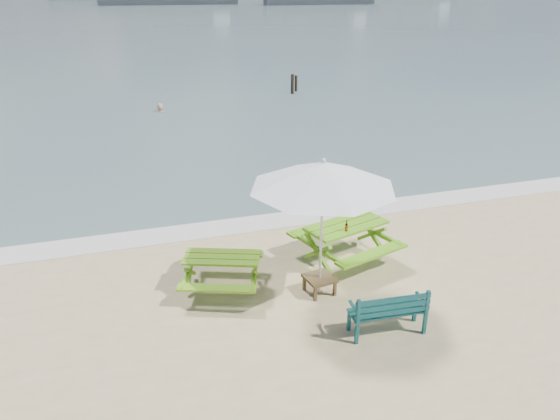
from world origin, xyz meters
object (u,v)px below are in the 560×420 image
object	(u,v)px
side_table	(319,284)
beer_bottle	(346,227)
picnic_table_left	(223,273)
swimmer	(161,122)
park_bench	(387,319)
picnic_table_right	(346,243)
patio_umbrella	(323,175)

from	to	relation	value
side_table	beer_bottle	size ratio (longest dim) A/B	2.53
picnic_table_left	beer_bottle	xyz separation A→B (m)	(2.57, 0.06, 0.57)
swimmer	side_table	bearing A→B (deg)	-85.52
park_bench	beer_bottle	size ratio (longest dim) A/B	5.60
park_bench	swimmer	size ratio (longest dim) A/B	0.79
picnic_table_left	beer_bottle	world-z (taller)	beer_bottle
picnic_table_left	picnic_table_right	bearing A→B (deg)	7.28
picnic_table_right	side_table	size ratio (longest dim) A/B	3.87
picnic_table_right	park_bench	bearing A→B (deg)	-98.25
side_table	beer_bottle	bearing A→B (deg)	42.33
beer_bottle	swimmer	world-z (taller)	beer_bottle
picnic_table_right	beer_bottle	xyz separation A→B (m)	(-0.14, -0.29, 0.50)
picnic_table_right	patio_umbrella	world-z (taller)	patio_umbrella
park_bench	picnic_table_right	bearing A→B (deg)	81.75
picnic_table_right	swimmer	xyz separation A→B (m)	(-2.27, 15.10, -0.88)
patio_umbrella	beer_bottle	bearing A→B (deg)	42.33
picnic_table_left	picnic_table_right	world-z (taller)	picnic_table_right
side_table	patio_umbrella	world-z (taller)	patio_umbrella
picnic_table_right	beer_bottle	distance (m)	0.60
picnic_table_left	patio_umbrella	xyz separation A→B (m)	(1.71, -0.73, 2.05)
picnic_table_right	patio_umbrella	size ratio (longest dim) A/B	0.77
picnic_table_left	beer_bottle	size ratio (longest dim) A/B	8.45
park_bench	swimmer	distance (m)	17.78
patio_umbrella	swimmer	world-z (taller)	patio_umbrella
patio_umbrella	park_bench	bearing A→B (deg)	-67.18
beer_bottle	park_bench	bearing A→B (deg)	-95.93
side_table	swimmer	bearing A→B (deg)	94.48
patio_umbrella	swimmer	size ratio (longest dim) A/B	1.78
picnic_table_left	beer_bottle	bearing A→B (deg)	1.26
picnic_table_right	patio_umbrella	bearing A→B (deg)	-132.87
picnic_table_left	swimmer	xyz separation A→B (m)	(0.44, 15.44, -0.81)
picnic_table_left	patio_umbrella	bearing A→B (deg)	-23.19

